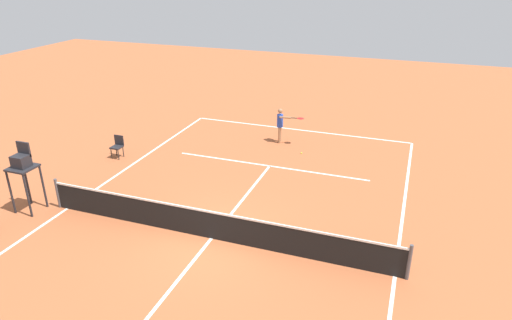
{
  "coord_description": "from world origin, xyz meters",
  "views": [
    {
      "loc": [
        -5.29,
        10.69,
        7.82
      ],
      "look_at": [
        0.12,
        -4.36,
        0.8
      ],
      "focal_mm": 32.14,
      "sensor_mm": 36.0,
      "label": 1
    }
  ],
  "objects_px": {
    "player_serving": "(281,123)",
    "umpire_chair": "(23,167)",
    "tennis_ball": "(301,153)",
    "courtside_chair_mid": "(118,145)"
  },
  "relations": [
    {
      "from": "tennis_ball",
      "to": "courtside_chair_mid",
      "type": "height_order",
      "value": "courtside_chair_mid"
    },
    {
      "from": "tennis_ball",
      "to": "courtside_chair_mid",
      "type": "bearing_deg",
      "value": 22.26
    },
    {
      "from": "courtside_chair_mid",
      "to": "tennis_ball",
      "type": "bearing_deg",
      "value": -157.74
    },
    {
      "from": "player_serving",
      "to": "courtside_chair_mid",
      "type": "xyz_separation_m",
      "value": [
        6.07,
        4.01,
        -0.43
      ]
    },
    {
      "from": "courtside_chair_mid",
      "to": "player_serving",
      "type": "bearing_deg",
      "value": -146.54
    },
    {
      "from": "player_serving",
      "to": "umpire_chair",
      "type": "distance_m",
      "value": 10.81
    },
    {
      "from": "tennis_ball",
      "to": "umpire_chair",
      "type": "distance_m",
      "value": 10.91
    },
    {
      "from": "player_serving",
      "to": "tennis_ball",
      "type": "distance_m",
      "value": 1.87
    },
    {
      "from": "player_serving",
      "to": "courtside_chair_mid",
      "type": "height_order",
      "value": "player_serving"
    },
    {
      "from": "player_serving",
      "to": "umpire_chair",
      "type": "bearing_deg",
      "value": -43.63
    }
  ]
}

